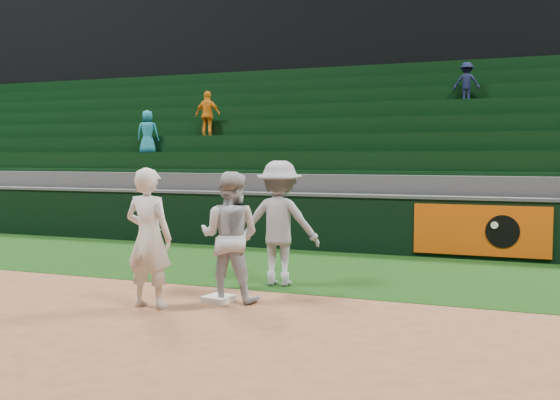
{
  "coord_description": "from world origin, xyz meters",
  "views": [
    {
      "loc": [
        3.57,
        -7.79,
        2.05
      ],
      "look_at": [
        -0.21,
        2.3,
        1.3
      ],
      "focal_mm": 40.0,
      "sensor_mm": 36.0,
      "label": 1
    }
  ],
  "objects_px": {
    "first_base": "(219,299)",
    "baserunner": "(230,237)",
    "first_baseman": "(149,238)",
    "base_coach": "(280,223)"
  },
  "relations": [
    {
      "from": "first_base",
      "to": "baserunner",
      "type": "relative_size",
      "value": 0.2
    },
    {
      "from": "baserunner",
      "to": "first_baseman",
      "type": "bearing_deg",
      "value": 35.71
    },
    {
      "from": "first_baseman",
      "to": "baserunner",
      "type": "distance_m",
      "value": 1.14
    },
    {
      "from": "first_base",
      "to": "base_coach",
      "type": "height_order",
      "value": "base_coach"
    },
    {
      "from": "first_baseman",
      "to": "baserunner",
      "type": "relative_size",
      "value": 1.03
    },
    {
      "from": "base_coach",
      "to": "first_baseman",
      "type": "bearing_deg",
      "value": 54.27
    },
    {
      "from": "first_base",
      "to": "base_coach",
      "type": "xyz_separation_m",
      "value": [
        0.41,
        1.36,
        0.96
      ]
    },
    {
      "from": "base_coach",
      "to": "baserunner",
      "type": "bearing_deg",
      "value": 71.55
    },
    {
      "from": "first_base",
      "to": "first_baseman",
      "type": "distance_m",
      "value": 1.33
    },
    {
      "from": "baserunner",
      "to": "base_coach",
      "type": "distance_m",
      "value": 1.28
    }
  ]
}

